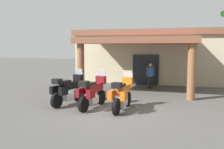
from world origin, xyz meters
name	(u,v)px	position (x,y,z in m)	size (l,w,h in m)	color
ground_plane	(111,112)	(0.00, 0.00, 0.00)	(80.00, 80.00, 0.00)	#514F4C
motel_building	(150,55)	(-0.06, 10.11, 2.02)	(11.31, 10.43, 3.90)	beige
motorcycle_black	(68,90)	(-2.26, 0.57, 0.70)	(0.92, 2.19, 1.61)	black
motorcycle_maroon	(92,92)	(-0.93, 0.31, 0.70)	(0.78, 2.21, 1.61)	black
motorcycle_orange	(122,94)	(0.40, 0.31, 0.70)	(0.71, 2.21, 1.61)	black
pedestrian	(150,74)	(0.62, 6.07, 0.93)	(0.45, 0.34, 1.62)	black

